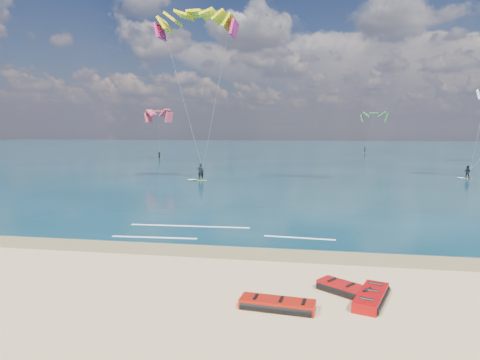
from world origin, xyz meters
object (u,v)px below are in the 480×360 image
kitesurfer_main (199,94)px  packed_kite_left (277,309)px  packed_kite_mid (347,294)px  packed_kite_right (371,302)px

kitesurfer_main → packed_kite_left: bearing=-81.2°
packed_kite_mid → kitesurfer_main: 34.37m
packed_kite_left → kitesurfer_main: (-11.27, 31.69, 10.00)m
packed_kite_mid → packed_kite_right: size_ratio=0.91×
packed_kite_mid → packed_kite_right: bearing=-3.4°
packed_kite_left → packed_kite_right: 3.49m
packed_kite_left → packed_kite_right: size_ratio=1.01×
packed_kite_left → kitesurfer_main: size_ratio=0.15×
packed_kite_left → packed_kite_mid: size_ratio=1.12×
packed_kite_left → packed_kite_right: packed_kite_right is taller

